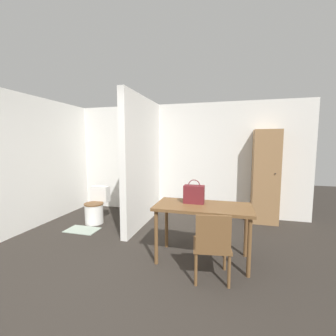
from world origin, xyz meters
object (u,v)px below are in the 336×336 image
(toilet, at_px, (96,207))
(dining_table, at_px, (203,212))
(wooden_chair, at_px, (212,244))
(handbag, at_px, (194,194))
(wooden_cabinet, at_px, (265,177))

(toilet, bearing_deg, dining_table, -22.96)
(wooden_chair, bearing_deg, handbag, 110.72)
(wooden_chair, bearing_deg, dining_table, 101.11)
(handbag, height_order, wooden_cabinet, wooden_cabinet)
(dining_table, height_order, toilet, dining_table)
(wooden_chair, height_order, toilet, wooden_chair)
(handbag, xyz_separation_m, wooden_cabinet, (1.19, 1.77, 0.04))
(dining_table, height_order, handbag, handbag)
(dining_table, xyz_separation_m, toilet, (-2.28, 0.97, -0.38))
(wooden_cabinet, bearing_deg, wooden_chair, -111.16)
(toilet, height_order, wooden_cabinet, wooden_cabinet)
(handbag, bearing_deg, wooden_chair, -61.13)
(dining_table, relative_size, toilet, 1.80)
(toilet, distance_m, wooden_cabinet, 3.50)
(toilet, bearing_deg, wooden_chair, -30.20)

